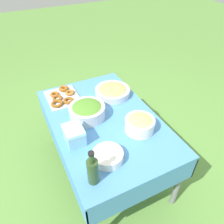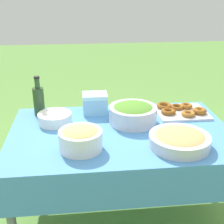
% 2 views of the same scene
% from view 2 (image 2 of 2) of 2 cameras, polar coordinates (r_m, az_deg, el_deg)
% --- Properties ---
extents(ground_plane, '(14.00, 14.00, 0.00)m').
position_cam_2_polar(ground_plane, '(2.39, 1.43, -18.59)').
color(ground_plane, '#609342').
extents(picnic_table, '(1.42, 0.91, 0.69)m').
position_cam_2_polar(picnic_table, '(2.04, 1.59, -5.70)').
color(picnic_table, '#4C8CD1').
rests_on(picnic_table, ground_plane).
extents(salad_bowl, '(0.32, 0.32, 0.14)m').
position_cam_2_polar(salad_bowl, '(2.10, 3.85, -0.15)').
color(salad_bowl, silver).
rests_on(salad_bowl, picnic_table).
extents(pasta_bowl, '(0.25, 0.25, 0.13)m').
position_cam_2_polar(pasta_bowl, '(1.77, -5.77, -4.73)').
color(pasta_bowl, white).
rests_on(pasta_bowl, picnic_table).
extents(donut_platter, '(0.36, 0.31, 0.05)m').
position_cam_2_polar(donut_platter, '(2.32, 12.44, 0.24)').
color(donut_platter, silver).
rests_on(donut_platter, picnic_table).
extents(plate_stack, '(0.23, 0.23, 0.07)m').
position_cam_2_polar(plate_stack, '(2.13, -10.39, -1.14)').
color(plate_stack, white).
rests_on(plate_stack, picnic_table).
extents(olive_oil_bottle, '(0.08, 0.08, 0.29)m').
position_cam_2_polar(olive_oil_bottle, '(2.26, -13.25, 2.15)').
color(olive_oil_bottle, '#2D4723').
rests_on(olive_oil_bottle, picnic_table).
extents(bread_bowl, '(0.35, 0.35, 0.09)m').
position_cam_2_polar(bread_bowl, '(1.84, 12.24, -4.92)').
color(bread_bowl, silver).
rests_on(bread_bowl, picnic_table).
extents(cooler_box, '(0.18, 0.14, 0.15)m').
position_cam_2_polar(cooler_box, '(2.26, -3.15, 1.63)').
color(cooler_box, '#8CC6E5').
rests_on(cooler_box, picnic_table).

